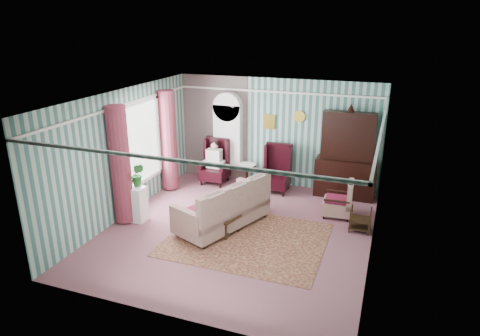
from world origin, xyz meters
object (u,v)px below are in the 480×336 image
(bookcase, at_px, (228,142))
(wingback_right, at_px, (276,169))
(round_side_table, at_px, (247,175))
(floral_armchair, at_px, (338,196))
(wingback_left, at_px, (214,162))
(sofa, at_px, (222,205))
(nest_table, at_px, (360,219))
(plant_stand, at_px, (134,204))
(dresser_hutch, at_px, (347,153))
(seated_woman, at_px, (214,163))
(coffee_table, at_px, (217,222))

(bookcase, xyz_separation_m, wingback_right, (1.50, -0.39, -0.50))
(round_side_table, distance_m, floral_armchair, 2.83)
(bookcase, xyz_separation_m, wingback_left, (-0.25, -0.39, -0.50))
(sofa, bearing_deg, wingback_left, 48.64)
(nest_table, bearing_deg, plant_stand, -166.16)
(sofa, bearing_deg, floral_armchair, -36.74)
(dresser_hutch, xyz_separation_m, plant_stand, (-4.30, -3.02, -0.78))
(wingback_left, relative_size, wingback_right, 1.00)
(dresser_hutch, distance_m, sofa, 3.56)
(nest_table, distance_m, floral_armchair, 0.86)
(seated_woman, relative_size, sofa, 0.53)
(bookcase, distance_m, coffee_table, 3.26)
(wingback_left, xyz_separation_m, seated_woman, (0.00, 0.00, -0.04))
(sofa, bearing_deg, nest_table, -52.54)
(nest_table, xyz_separation_m, floral_armchair, (-0.57, 0.60, 0.23))
(bookcase, bearing_deg, dresser_hutch, -2.11)
(bookcase, relative_size, dresser_hutch, 0.95)
(floral_armchair, bearing_deg, sofa, 118.70)
(dresser_hutch, height_order, seated_woman, dresser_hutch)
(seated_woman, xyz_separation_m, plant_stand, (-0.80, -2.75, -0.19))
(round_side_table, distance_m, coffee_table, 2.76)
(wingback_right, xyz_separation_m, sofa, (-0.55, -2.36, -0.12))
(bookcase, height_order, wingback_right, bookcase)
(floral_armchair, bearing_deg, coffee_table, 122.49)
(wingback_left, relative_size, nest_table, 2.31)
(wingback_right, xyz_separation_m, nest_table, (2.32, -1.55, -0.35))
(nest_table, bearing_deg, coffee_table, -160.12)
(seated_woman, height_order, floral_armchair, seated_woman)
(sofa, distance_m, coffee_table, 0.38)
(wingback_left, relative_size, sofa, 0.57)
(round_side_table, distance_m, nest_table, 3.60)
(round_side_table, distance_m, plant_stand, 3.36)
(dresser_hutch, bearing_deg, round_side_table, -177.36)
(wingback_left, bearing_deg, round_side_table, 9.46)
(plant_stand, bearing_deg, bookcase, 71.51)
(sofa, distance_m, floral_armchair, 2.69)
(floral_armchair, distance_m, coffee_table, 2.86)
(wingback_left, relative_size, seated_woman, 1.06)
(sofa, relative_size, coffee_table, 2.39)
(plant_stand, distance_m, sofa, 2.04)
(dresser_hutch, bearing_deg, plant_stand, -144.92)
(nest_table, height_order, coffee_table, nest_table)
(floral_armchair, xyz_separation_m, coffee_table, (-2.32, -1.65, -0.30))
(wingback_left, distance_m, seated_woman, 0.04)
(round_side_table, relative_size, coffee_table, 0.65)
(plant_stand, relative_size, sofa, 0.36)
(bookcase, distance_m, plant_stand, 3.39)
(dresser_hutch, distance_m, wingback_left, 3.55)
(bookcase, height_order, plant_stand, bookcase)
(seated_woman, bearing_deg, bookcase, 57.34)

